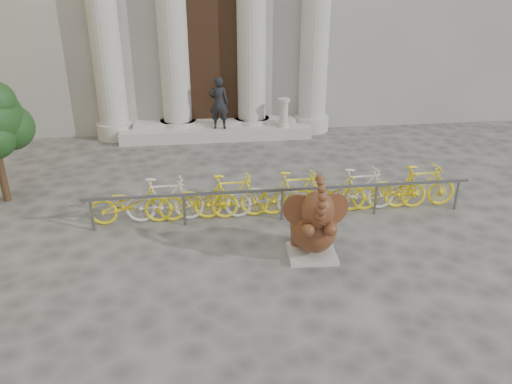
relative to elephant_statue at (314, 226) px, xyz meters
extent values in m
plane|color=#474442|center=(-1.39, -1.81, -0.64)|extent=(80.00, 80.00, 0.00)
cube|color=black|center=(-1.39, 8.11, 1.66)|extent=(2.40, 0.16, 4.00)
cylinder|color=#A8A59E|center=(-4.59, 7.99, 3.36)|extent=(0.90, 0.90, 8.00)
cylinder|color=#A8A59E|center=(-2.59, 7.99, 3.36)|extent=(0.90, 0.90, 8.00)
cylinder|color=#A8A59E|center=(-0.19, 7.99, 3.36)|extent=(0.90, 0.90, 8.00)
cylinder|color=#A8A59E|center=(1.81, 7.99, 3.36)|extent=(0.90, 0.90, 8.00)
cube|color=#A8A59E|center=(-1.39, 7.59, -0.46)|extent=(6.00, 1.20, 0.36)
cube|color=#A8A59E|center=(0.00, 0.03, -0.60)|extent=(0.94, 0.86, 0.09)
ellipsoid|color=black|center=(0.02, 0.22, -0.29)|extent=(0.79, 0.76, 0.57)
ellipsoid|color=black|center=(0.00, 0.05, -0.04)|extent=(0.92, 1.12, 0.92)
cylinder|color=black|center=(-0.22, 0.35, -0.44)|extent=(0.28, 0.28, 0.23)
cylinder|color=black|center=(0.26, 0.32, -0.44)|extent=(0.28, 0.28, 0.23)
cylinder|color=black|center=(-0.22, -0.29, 0.14)|extent=(0.25, 0.54, 0.35)
cylinder|color=black|center=(0.17, -0.32, 0.14)|extent=(0.25, 0.54, 0.35)
ellipsoid|color=black|center=(-0.02, -0.27, 0.45)|extent=(0.64, 0.61, 0.71)
cylinder|color=black|center=(-0.31, -0.15, 0.42)|extent=(0.58, 0.27, 0.60)
cylinder|color=black|center=(0.29, -0.19, 0.42)|extent=(0.60, 0.19, 0.60)
cone|color=beige|center=(-0.14, -0.44, 0.31)|extent=(0.10, 0.21, 0.09)
cone|color=beige|center=(0.08, -0.46, 0.31)|extent=(0.12, 0.21, 0.09)
cube|color=slate|center=(-0.30, 1.59, 0.06)|extent=(8.29, 0.06, 0.06)
cylinder|color=slate|center=(-4.24, 1.59, -0.29)|extent=(0.06, 0.06, 0.70)
cylinder|color=slate|center=(-2.37, 1.59, -0.29)|extent=(0.06, 0.06, 0.70)
cylinder|color=slate|center=(-0.30, 1.59, -0.29)|extent=(0.06, 0.06, 0.70)
cylinder|color=slate|center=(1.77, 1.59, -0.29)|extent=(0.06, 0.06, 0.70)
cylinder|color=slate|center=(3.65, 1.59, -0.29)|extent=(0.06, 0.06, 0.70)
imported|color=yellow|center=(-3.49, 1.84, -0.14)|extent=(1.70, 0.50, 1.00)
imported|color=beige|center=(-2.78, 1.84, -0.14)|extent=(1.66, 0.47, 1.00)
imported|color=yellow|center=(-2.07, 1.84, -0.14)|extent=(1.70, 0.50, 1.00)
imported|color=yellow|center=(-1.36, 1.84, -0.14)|extent=(1.66, 0.47, 1.00)
imported|color=beige|center=(-0.65, 1.84, -0.14)|extent=(1.70, 0.50, 1.00)
imported|color=yellow|center=(0.06, 1.84, -0.14)|extent=(1.66, 0.47, 1.00)
imported|color=yellow|center=(0.76, 1.84, -0.14)|extent=(1.70, 0.50, 1.00)
imported|color=beige|center=(1.47, 1.84, -0.14)|extent=(1.66, 0.47, 1.00)
imported|color=yellow|center=(2.18, 1.84, -0.14)|extent=(1.70, 0.50, 1.00)
imported|color=yellow|center=(2.89, 1.84, -0.14)|extent=(1.66, 0.47, 1.00)
cylinder|color=#332114|center=(-6.51, 3.37, 0.21)|extent=(0.17, 0.17, 1.70)
sphere|color=black|center=(-6.18, 3.56, 1.06)|extent=(1.04, 1.04, 1.04)
imported|color=black|center=(-1.29, 7.37, 0.53)|extent=(0.64, 0.46, 1.63)
cylinder|color=#A8A59E|center=(0.75, 7.29, -0.23)|extent=(0.37, 0.37, 0.11)
cylinder|color=#A8A59E|center=(0.75, 7.29, 0.13)|extent=(0.26, 0.26, 0.84)
cylinder|color=#A8A59E|center=(0.75, 7.29, 0.58)|extent=(0.37, 0.37, 0.09)
camera|label=1|loc=(-2.07, -7.88, 4.28)|focal=35.00mm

